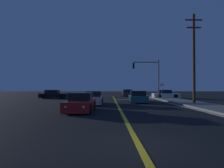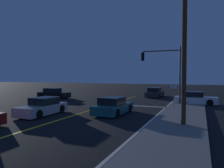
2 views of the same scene
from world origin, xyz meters
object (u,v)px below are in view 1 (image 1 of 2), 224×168
Objects in this scene: car_parked_curb_charcoal at (127,93)px; car_following_oncoming_silver at (94,98)px; traffic_signal_near_right at (149,73)px; car_mid_block_black at (53,95)px; car_distant_tail_white at (166,94)px; street_sign_corner at (162,89)px; utility_pole_right at (194,57)px; car_lead_oncoming_red at (81,103)px; car_side_waiting_teal at (138,97)px.

car_following_oncoming_silver is at bearing -105.90° from car_parked_curb_charcoal.
car_parked_curb_charcoal is at bearing -71.11° from traffic_signal_near_right.
car_distant_tail_white is at bearing 92.12° from car_mid_block_black.
car_mid_block_black is 16.62m from street_sign_corner.
utility_pole_right reaches higher than car_distant_tail_white.
car_following_oncoming_silver is 1.01× the size of car_mid_block_black.
utility_pole_right is (10.92, 5.74, 4.33)m from car_lead_oncoming_red.
street_sign_corner is (1.14, -2.80, -2.48)m from traffic_signal_near_right.
car_mid_block_black is at bearing -89.71° from car_distant_tail_white.
car_mid_block_black is 14.67m from car_side_waiting_teal.
car_distant_tail_white is 0.46× the size of utility_pole_right.
car_parked_curb_charcoal is at bearing 109.75° from street_sign_corner.
car_parked_curb_charcoal is 2.03× the size of street_sign_corner.
utility_pole_right is 8.01m from street_sign_corner.
car_side_waiting_teal is 1.87× the size of street_sign_corner.
car_lead_oncoming_red is (-0.50, -5.83, 0.00)m from car_following_oncoming_silver.
utility_pole_right is (2.54, -9.94, 0.87)m from traffic_signal_near_right.
car_lead_oncoming_red is at bearing -120.79° from car_side_waiting_teal.
street_sign_corner reaches higher than car_parked_curb_charcoal.
street_sign_corner reaches higher than car_side_waiting_teal.
car_following_oncoming_silver and car_parked_curb_charcoal have the same top height.
car_parked_curb_charcoal is (5.19, 17.70, 0.00)m from car_following_oncoming_silver.
car_distant_tail_white is 12.06m from utility_pole_right.
car_following_oncoming_silver is at bearing -151.31° from car_side_waiting_teal.
car_distant_tail_white is 20.40m from car_lead_oncoming_red.
car_following_oncoming_silver is 15.52m from car_distant_tail_white.
car_side_waiting_teal is 9.87m from car_lead_oncoming_red.
car_lead_oncoming_red is 13.07m from utility_pole_right.
traffic_signal_near_right reaches higher than car_mid_block_black.
car_distant_tail_white is 0.92× the size of car_parked_curb_charcoal.
car_mid_block_black is 17.95m from car_distant_tail_white.
car_distant_tail_white and car_lead_oncoming_red have the same top height.
utility_pole_right is (5.23, -17.79, 4.32)m from car_parked_curb_charcoal.
car_following_oncoming_silver and car_lead_oncoming_red have the same top height.
car_mid_block_black is at bearing -56.95° from car_following_oncoming_silver.
car_side_waiting_teal and car_lead_oncoming_red have the same top height.
car_lead_oncoming_red is at bearing -103.17° from car_parked_curb_charcoal.
car_following_oncoming_silver is at bearing 34.46° from car_mid_block_black.
utility_pole_right is 4.06× the size of street_sign_corner.
car_mid_block_black is (-7.16, 10.75, -0.00)m from car_following_oncoming_silver.
car_side_waiting_teal is (12.07, -8.34, 0.00)m from car_mid_block_black.
car_mid_block_black is at bearing -150.18° from car_parked_curb_charcoal.
car_following_oncoming_silver is at bearing -45.03° from car_distant_tail_white.
street_sign_corner is at bearing -24.30° from car_distant_tail_white.
street_sign_corner is at bearing -124.80° from car_lead_oncoming_red.
car_following_oncoming_silver is at bearing 51.36° from traffic_signal_near_right.
traffic_signal_near_right is (-2.91, -1.32, 3.46)m from car_distant_tail_white.
car_lead_oncoming_red is at bearing 61.88° from traffic_signal_near_right.
car_side_waiting_teal is at bearing 68.30° from traffic_signal_near_right.
traffic_signal_near_right is at bearing -129.26° from car_following_oncoming_silver.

